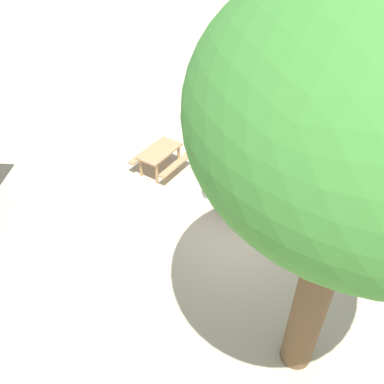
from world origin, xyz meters
name	(u,v)px	position (x,y,z in m)	size (l,w,h in m)	color
ground_plane	(233,230)	(0.00, 0.00, 0.00)	(60.00, 60.00, 0.00)	#BAA88C
elephant	(225,182)	(1.04, 0.30, 0.86)	(1.85, 1.73, 1.34)	slate
person_handler	(304,182)	(1.11, -1.94, 0.95)	(0.51, 0.32, 1.62)	#3F3833
shade_tree_main	(368,115)	(-3.66, -1.29, 5.70)	(5.03, 4.61, 7.56)	brown
wooden_bench	(238,141)	(3.85, -0.12, 0.47)	(0.48, 1.42, 0.88)	olive
picnic_table_near	(160,155)	(2.65, 2.41, 0.59)	(2.03, 2.03, 0.78)	#9E7A51
feed_bucket	(275,177)	(2.33, -1.31, 0.16)	(0.36, 0.36, 0.32)	gray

